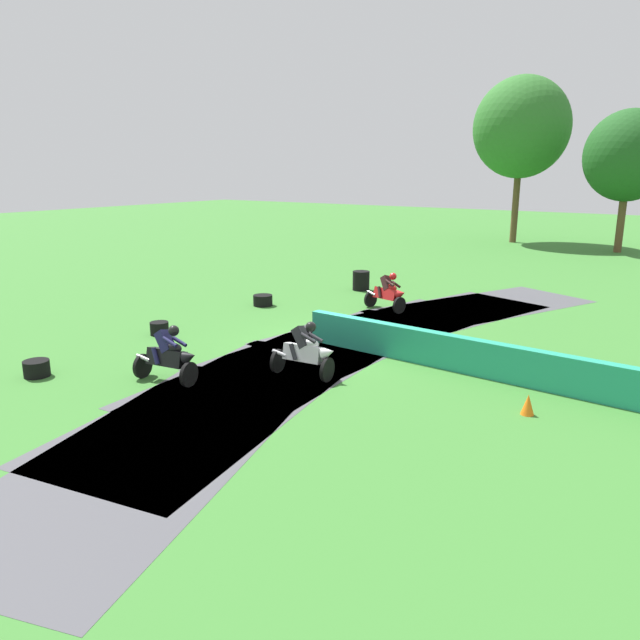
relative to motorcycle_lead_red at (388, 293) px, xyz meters
The scene contains 13 objects.
ground_plane 4.84m from the motorcycle_lead_red, 80.55° to the right, with size 120.00×120.00×0.00m, color #38752D.
track_asphalt 5.02m from the motorcycle_lead_red, 73.54° to the right, with size 7.46×23.94×0.01m.
safety_barrier 8.15m from the motorcycle_lead_red, 38.81° to the right, with size 0.30×12.63×0.90m, color #239375.
motorcycle_lead_red is the anchor object (origin of this frame).
motorcycle_chase_white 7.66m from the motorcycle_lead_red, 77.27° to the right, with size 1.68×0.84×1.43m.
motorcycle_trailing_black 9.61m from the motorcycle_lead_red, 94.83° to the right, with size 1.67×0.92×1.43m.
tire_stack_near 3.74m from the motorcycle_lead_red, 135.27° to the left, with size 0.71×0.71×0.80m.
tire_stack_mid_a 4.65m from the motorcycle_lead_red, 154.90° to the right, with size 0.71×0.71×0.40m.
tire_stack_mid_b 8.10m from the motorcycle_lead_red, 121.72° to the right, with size 0.56×0.56×0.40m.
tire_stack_far 11.80m from the motorcycle_lead_red, 108.80° to the right, with size 0.62×0.62×0.40m.
traffic_cone 9.69m from the motorcycle_lead_red, 44.88° to the right, with size 0.28×0.28×0.44m, color orange.
tree_far_left 22.56m from the motorcycle_lead_red, 78.56° to the left, with size 5.06×5.06×8.34m.
tree_far_right 24.24m from the motorcycle_lead_red, 96.11° to the left, with size 6.27×6.27×10.88m.
Camera 1 is at (9.01, -14.14, 4.96)m, focal length 33.78 mm.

